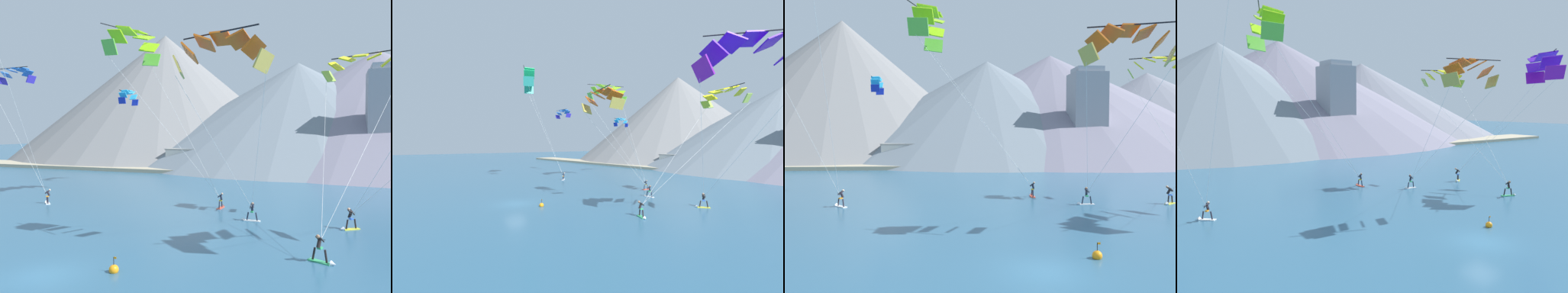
# 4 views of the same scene
# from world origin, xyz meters

# --- Properties ---
(ground_plane) EXTENTS (400.00, 400.00, 0.00)m
(ground_plane) POSITION_xyz_m (0.00, 0.00, 0.00)
(ground_plane) COLOR #2D5B7A
(kitesurfer_near_lead) EXTENTS (1.64, 1.35, 1.80)m
(kitesurfer_near_lead) POSITION_xyz_m (15.91, 16.72, 0.58)
(kitesurfer_near_lead) COLOR yellow
(kitesurfer_near_lead) RESTS_ON ground
(kitesurfer_near_trail) EXTENTS (1.74, 0.57, 1.75)m
(kitesurfer_near_trail) POSITION_xyz_m (7.72, 16.92, 0.51)
(kitesurfer_near_trail) COLOR white
(kitesurfer_near_trail) RESTS_ON ground
(kitesurfer_mid_center) EXTENTS (1.56, 1.46, 1.69)m
(kitesurfer_mid_center) POSITION_xyz_m (-15.25, 17.38, 0.48)
(kitesurfer_mid_center) COLOR white
(kitesurfer_mid_center) RESTS_ON ground
(kitesurfer_far_left) EXTENTS (1.74, 1.11, 1.82)m
(kitesurfer_far_left) POSITION_xyz_m (14.22, 7.56, 0.58)
(kitesurfer_far_left) COLOR #33B266
(kitesurfer_far_left) RESTS_ON ground
(kitesurfer_far_right) EXTENTS (0.56, 1.75, 1.70)m
(kitesurfer_far_right) POSITION_xyz_m (3.66, 21.71, 0.48)
(kitesurfer_far_right) COLOR #E54C33
(kitesurfer_far_right) RESTS_ON ground
(parafoil_kite_near_trail) EXTENTS (6.93, 10.17, 13.14)m
(parafoil_kite_near_trail) POSITION_xyz_m (7.68, 8.03, 13.28)
(parafoil_kite_near_trail) COLOR gold
(parafoil_kite_far_left) EXTENTS (6.51, 14.58, 13.55)m
(parafoil_kite_far_left) POSITION_xyz_m (16.81, 20.49, 13.90)
(parafoil_kite_far_left) COLOR #99C544
(parafoil_kite_far_right) EXTENTS (12.82, 9.10, 18.61)m
(parafoil_kite_far_right) POSITION_xyz_m (-7.26, 22.89, 18.40)
(parafoil_kite_far_right) COLOR #60C03C
(parafoil_kite_distant_high_outer) EXTENTS (1.58, 4.69, 2.22)m
(parafoil_kite_distant_high_outer) POSITION_xyz_m (-15.39, 35.20, 13.59)
(parafoil_kite_distant_high_outer) COLOR #1628AF
(parafoil_kite_distant_low_drift) EXTENTS (5.78, 1.49, 2.26)m
(parafoil_kite_distant_low_drift) POSITION_xyz_m (-27.57, 25.41, 16.21)
(parafoil_kite_distant_low_drift) COLOR #3428BC
(race_marker_buoy) EXTENTS (0.56, 0.56, 1.02)m
(race_marker_buoy) POSITION_xyz_m (3.29, 1.85, 0.16)
(race_marker_buoy) COLOR orange
(race_marker_buoy) RESTS_ON ground
(shoreline_strip) EXTENTS (180.00, 10.00, 0.70)m
(shoreline_strip) POSITION_xyz_m (0.00, 55.02, 0.35)
(shoreline_strip) COLOR tan
(shoreline_strip) RESTS_ON ground
(shore_building_harbour_front) EXTENTS (8.68, 5.02, 4.52)m
(shore_building_harbour_front) POSITION_xyz_m (-15.02, 59.22, 2.27)
(shore_building_harbour_front) COLOR silver
(shore_building_harbour_front) RESTS_ON ground
(shore_building_promenade_mid) EXTENTS (6.32, 5.41, 3.85)m
(shore_building_promenade_mid) POSITION_xyz_m (17.08, 59.27, 1.94)
(shore_building_promenade_mid) COLOR beige
(shore_building_promenade_mid) RESTS_ON ground
(highrise_tower) EXTENTS (7.00, 7.00, 20.52)m
(highrise_tower) POSITION_xyz_m (23.48, 61.94, 10.05)
(highrise_tower) COLOR gray
(highrise_tower) RESTS_ON ground
(mountain_peak_west_ridge) EXTENTS (95.32, 95.32, 39.84)m
(mountain_peak_west_ridge) POSITION_xyz_m (-38.45, 98.26, 19.92)
(mountain_peak_west_ridge) COLOR slate
(mountain_peak_west_ridge) RESTS_ON ground
(mountain_peak_east_shoulder) EXTENTS (96.27, 96.27, 27.30)m
(mountain_peak_east_shoulder) POSITION_xyz_m (4.44, 92.96, 13.65)
(mountain_peak_east_shoulder) COLOR slate
(mountain_peak_east_shoulder) RESTS_ON ground
(mountain_peak_far_spur) EXTENTS (118.21, 118.21, 31.05)m
(mountain_peak_far_spur) POSITION_xyz_m (25.31, 102.37, 15.52)
(mountain_peak_far_spur) COLOR slate
(mountain_peak_far_spur) RESTS_ON ground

